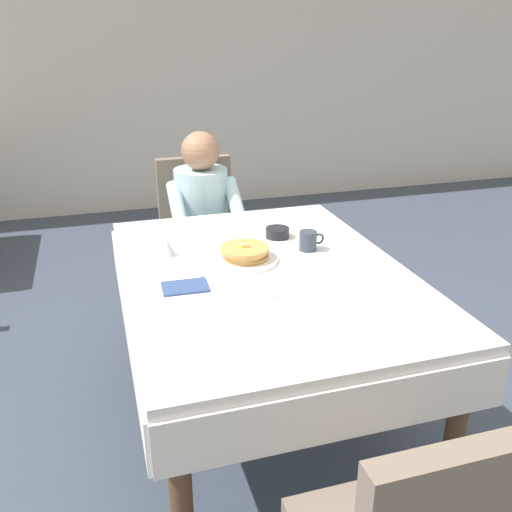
{
  "coord_description": "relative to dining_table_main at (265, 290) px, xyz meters",
  "views": [
    {
      "loc": [
        -0.61,
        -1.91,
        1.63
      ],
      "look_at": [
        -0.03,
        0.03,
        0.79
      ],
      "focal_mm": 38.54,
      "sensor_mm": 36.0,
      "label": 1
    }
  ],
  "objects": [
    {
      "name": "cup_coffee",
      "position": [
        0.24,
        0.15,
        0.13
      ],
      "size": [
        0.11,
        0.08,
        0.08
      ],
      "color": "#333D4C",
      "rests_on": "dining_table_main"
    },
    {
      "name": "breakfast_stack",
      "position": [
        -0.05,
        0.11,
        0.13
      ],
      "size": [
        0.2,
        0.2,
        0.06
      ],
      "color": "tan",
      "rests_on": "plate_breakfast"
    },
    {
      "name": "diner_person",
      "position": [
        -0.05,
        1.01,
        0.02
      ],
      "size": [
        0.4,
        0.43,
        1.12
      ],
      "rotation": [
        0.0,
        0.0,
        3.14
      ],
      "color": "silver",
      "rests_on": "ground"
    },
    {
      "name": "ground_plane",
      "position": [
        0.0,
        0.0,
        -0.65
      ],
      "size": [
        14.0,
        14.0,
        0.0
      ],
      "primitive_type": "plane",
      "color": "#3D4756"
    },
    {
      "name": "bowl_butter",
      "position": [
        0.17,
        0.34,
        0.11
      ],
      "size": [
        0.11,
        0.11,
        0.04
      ],
      "primitive_type": "cylinder",
      "color": "black",
      "rests_on": "dining_table_main"
    },
    {
      "name": "plate_breakfast",
      "position": [
        -0.06,
        0.11,
        0.1
      ],
      "size": [
        0.28,
        0.28,
        0.02
      ],
      "primitive_type": "cylinder",
      "color": "white",
      "rests_on": "dining_table_main"
    },
    {
      "name": "fork_left_of_plate",
      "position": [
        -0.25,
        0.09,
        0.09
      ],
      "size": [
        0.03,
        0.18,
        0.0
      ],
      "primitive_type": "cube",
      "rotation": [
        0.0,
        0.0,
        1.45
      ],
      "color": "silver",
      "rests_on": "dining_table_main"
    },
    {
      "name": "napkin_folded",
      "position": [
        -0.33,
        -0.07,
        0.09
      ],
      "size": [
        0.17,
        0.13,
        0.01
      ],
      "primitive_type": "cube",
      "rotation": [
        0.0,
        0.0,
        -0.04
      ],
      "color": "#334C7F",
      "rests_on": "dining_table_main"
    },
    {
      "name": "chair_diner",
      "position": [
        -0.05,
        1.17,
        -0.12
      ],
      "size": [
        0.44,
        0.45,
        0.93
      ],
      "rotation": [
        0.0,
        0.0,
        3.14
      ],
      "color": "#7A6B5B",
      "rests_on": "ground"
    },
    {
      "name": "back_wall",
      "position": [
        0.0,
        3.4,
        0.95
      ],
      "size": [
        12.0,
        0.16,
        3.2
      ],
      "primitive_type": "cube",
      "color": "beige",
      "rests_on": "ground"
    },
    {
      "name": "knife_right_of_plate",
      "position": [
        0.13,
        0.09,
        0.09
      ],
      "size": [
        0.03,
        0.2,
        0.0
      ],
      "primitive_type": "cube",
      "rotation": [
        0.0,
        0.0,
        1.5
      ],
      "color": "silver",
      "rests_on": "dining_table_main"
    },
    {
      "name": "syrup_pitcher",
      "position": [
        -0.35,
        0.26,
        0.13
      ],
      "size": [
        0.08,
        0.08,
        0.07
      ],
      "color": "silver",
      "rests_on": "dining_table_main"
    },
    {
      "name": "spoon_near_edge",
      "position": [
        -0.01,
        -0.24,
        0.09
      ],
      "size": [
        0.15,
        0.02,
        0.0
      ],
      "primitive_type": "cube",
      "rotation": [
        0.0,
        0.0,
        -0.06
      ],
      "color": "silver",
      "rests_on": "dining_table_main"
    },
    {
      "name": "dining_table_main",
      "position": [
        0.0,
        0.0,
        0.0
      ],
      "size": [
        1.12,
        1.52,
        0.74
      ],
      "color": "white",
      "rests_on": "ground"
    }
  ]
}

